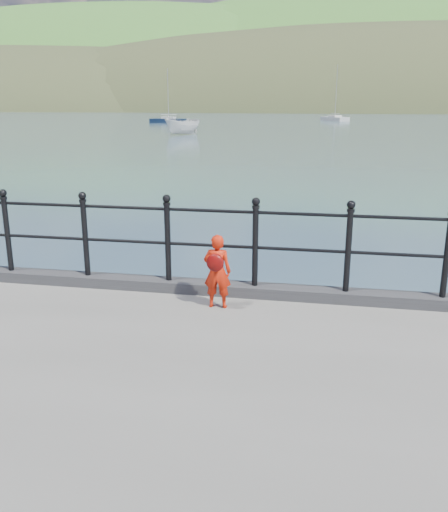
% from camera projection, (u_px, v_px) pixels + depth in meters
% --- Properties ---
extents(ground, '(600.00, 600.00, 0.00)m').
position_uv_depth(ground, '(214.00, 354.00, 7.87)').
color(ground, '#2D4251').
rests_on(ground, ground).
extents(kerb, '(60.00, 0.30, 0.15)m').
position_uv_depth(kerb, '(211.00, 288.00, 7.43)').
color(kerb, '#28282B').
rests_on(kerb, quay).
extents(railing, '(18.11, 0.11, 1.20)m').
position_uv_depth(railing, '(211.00, 235.00, 7.22)').
color(railing, black).
rests_on(railing, kerb).
extents(far_shore, '(830.00, 200.00, 156.00)m').
position_uv_depth(far_shore, '(415.00, 163.00, 233.19)').
color(far_shore, '#333A21').
rests_on(far_shore, ground).
extents(child, '(0.35, 0.30, 0.95)m').
position_uv_depth(child, '(217.00, 271.00, 6.80)').
color(child, red).
rests_on(child, quay).
extents(launch_white, '(4.04, 4.80, 1.78)m').
position_uv_depth(launch_white, '(183.00, 126.00, 57.57)').
color(launch_white, silver).
rests_on(launch_white, ground).
extents(sailboat_left, '(6.25, 2.51, 8.64)m').
position_uv_depth(sailboat_left, '(169.00, 121.00, 88.03)').
color(sailboat_left, black).
rests_on(sailboat_left, ground).
extents(sailboat_deep, '(5.15, 6.78, 9.83)m').
position_uv_depth(sailboat_deep, '(335.00, 119.00, 97.20)').
color(sailboat_deep, beige).
rests_on(sailboat_deep, ground).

